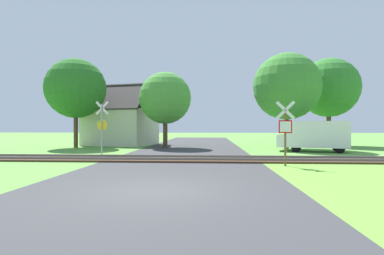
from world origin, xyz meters
TOP-DOWN VIEW (x-y plane):
  - ground_plane at (0.00, 0.00)m, footprint 160.00×160.00m
  - road_asphalt at (0.00, 2.00)m, footprint 8.36×80.00m
  - rail_track at (0.00, 7.80)m, footprint 60.00×2.60m
  - stop_sign_near at (5.06, 5.63)m, footprint 0.87×0.21m
  - crossing_sign_far at (-5.28, 9.93)m, footprint 0.88×0.16m
  - house at (-7.42, 21.25)m, footprint 7.41×6.97m
  - tree_right at (7.93, 16.77)m, footprint 5.54×5.54m
  - tree_center at (-2.40, 17.61)m, footprint 4.57×4.57m
  - tree_far at (13.01, 21.06)m, footprint 5.67×5.67m
  - tree_left at (-10.34, 17.27)m, footprint 5.27×5.27m
  - mail_truck at (9.18, 13.84)m, footprint 5.22×3.12m

SIDE VIEW (x-z plane):
  - ground_plane at x=0.00m, z-range 0.00..0.00m
  - road_asphalt at x=0.00m, z-range 0.00..0.01m
  - rail_track at x=0.00m, z-range -0.05..0.17m
  - mail_truck at x=9.18m, z-range 0.12..2.36m
  - stop_sign_near at x=5.06m, z-range 0.21..3.26m
  - crossing_sign_far at x=-5.28m, z-range 0.25..3.72m
  - house at x=-7.42m, z-range -1.09..5.07m
  - tree_center at x=-2.40m, z-range 1.03..7.68m
  - tree_right at x=7.93m, z-range 1.21..9.17m
  - tree_left at x=-10.34m, z-range 1.29..9.16m
  - tree_far at x=13.01m, z-range 1.37..9.82m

